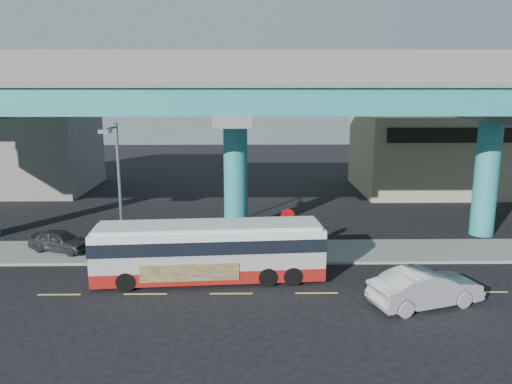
{
  "coord_description": "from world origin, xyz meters",
  "views": [
    {
      "loc": [
        0.85,
        -22.07,
        9.5
      ],
      "look_at": [
        1.22,
        4.0,
        3.94
      ],
      "focal_mm": 35.0,
      "sensor_mm": 36.0,
      "label": 1
    }
  ],
  "objects_px": {
    "sedan": "(426,288)",
    "street_lamp": "(116,174)",
    "stop_sign": "(287,222)",
    "parked_car": "(60,241)",
    "transit_bus": "(210,249)"
  },
  "relations": [
    {
      "from": "parked_car",
      "to": "stop_sign",
      "type": "xyz_separation_m",
      "value": [
        12.99,
        -1.38,
        1.43
      ]
    },
    {
      "from": "sedan",
      "to": "street_lamp",
      "type": "bearing_deg",
      "value": 52.85
    },
    {
      "from": "stop_sign",
      "to": "parked_car",
      "type": "bearing_deg",
      "value": -173.79
    },
    {
      "from": "sedan",
      "to": "street_lamp",
      "type": "xyz_separation_m",
      "value": [
        -14.63,
        5.12,
        4.19
      ]
    },
    {
      "from": "sedan",
      "to": "street_lamp",
      "type": "height_order",
      "value": "street_lamp"
    },
    {
      "from": "transit_bus",
      "to": "sedan",
      "type": "bearing_deg",
      "value": -22.05
    },
    {
      "from": "transit_bus",
      "to": "stop_sign",
      "type": "xyz_separation_m",
      "value": [
        4.05,
        2.74,
        0.62
      ]
    },
    {
      "from": "transit_bus",
      "to": "parked_car",
      "type": "height_order",
      "value": "transit_bus"
    },
    {
      "from": "street_lamp",
      "to": "stop_sign",
      "type": "height_order",
      "value": "street_lamp"
    },
    {
      "from": "parked_car",
      "to": "street_lamp",
      "type": "height_order",
      "value": "street_lamp"
    },
    {
      "from": "parked_car",
      "to": "street_lamp",
      "type": "bearing_deg",
      "value": -98.34
    },
    {
      "from": "parked_car",
      "to": "transit_bus",
      "type": "bearing_deg",
      "value": -95.32
    },
    {
      "from": "sedan",
      "to": "parked_car",
      "type": "distance_m",
      "value": 20.0
    },
    {
      "from": "sedan",
      "to": "stop_sign",
      "type": "distance_m",
      "value": 8.25
    },
    {
      "from": "parked_car",
      "to": "street_lamp",
      "type": "xyz_separation_m",
      "value": [
        4.01,
        -2.11,
        4.25
      ]
    }
  ]
}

